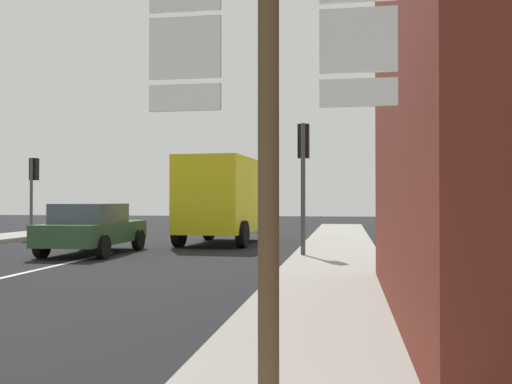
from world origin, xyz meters
TOP-DOWN VIEW (x-y plane):
  - ground_plane at (0.00, 10.00)m, footprint 80.00×80.00m
  - sidewalk_right at (6.60, 8.00)m, footprint 2.31×44.00m
  - sedan_far at (-0.45, 11.63)m, footprint 2.00×4.22m
  - delivery_truck at (2.50, 15.85)m, footprint 2.73×5.12m
  - route_sign_post at (6.36, -0.30)m, footprint 1.66×0.14m
  - traffic_light_far_left at (-5.75, 17.44)m, footprint 0.30×0.49m
  - traffic_light_near_right at (5.75, 11.03)m, footprint 0.30×0.49m

SIDE VIEW (x-z plane):
  - ground_plane at x=0.00m, z-range 0.00..0.00m
  - sidewalk_right at x=6.60m, z-range 0.00..0.14m
  - sedan_far at x=-0.45m, z-range 0.03..1.50m
  - delivery_truck at x=2.50m, z-range 0.13..3.18m
  - route_sign_post at x=6.36m, z-range 0.31..3.51m
  - traffic_light_far_left at x=-5.75m, z-range 0.79..4.07m
  - traffic_light_near_right at x=5.75m, z-range 0.86..4.46m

